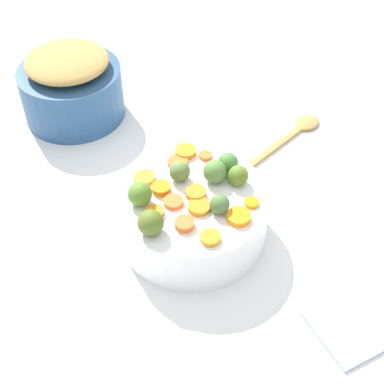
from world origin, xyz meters
The scene contains 26 objects.
tabletop centered at (0.00, 0.00, 0.01)m, with size 2.40×2.40×0.02m, color white.
serving_bowl_carrots centered at (0.04, -0.01, 0.07)m, with size 0.27×0.27×0.10m, color white.
metal_pot centered at (0.04, -0.46, 0.08)m, with size 0.22×0.22×0.12m, color #294E7B.
stuffing_mound centered at (0.04, -0.46, 0.16)m, with size 0.18×0.18×0.04m, color tan.
carrot_slice_0 centered at (0.07, -0.05, 0.12)m, with size 0.03×0.03×0.01m, color orange.
carrot_slice_1 centered at (0.05, 0.02, 0.12)m, with size 0.04×0.04×0.01m, color orange.
carrot_slice_2 centered at (0.01, -0.09, 0.12)m, with size 0.04×0.04×0.01m, color orange.
carrot_slice_3 centered at (0.07, -0.01, 0.12)m, with size 0.03×0.03×0.01m, color orange.
carrot_slice_4 centered at (0.03, -0.01, 0.12)m, with size 0.04×0.04×0.01m, color orange.
carrot_slice_5 centered at (-0.02, -0.11, 0.12)m, with size 0.04×0.04×0.01m, color orange.
carrot_slice_6 centered at (0.09, 0.04, 0.12)m, with size 0.03×0.03×0.01m, color orange.
carrot_slice_7 centered at (-0.04, -0.08, 0.12)m, with size 0.02×0.02×0.01m, color orange.
carrot_slice_8 centered at (0.08, -0.09, 0.12)m, with size 0.04×0.04×0.01m, color orange.
carrot_slice_9 centered at (0.07, 0.09, 0.12)m, with size 0.03×0.03×0.01m, color orange.
carrot_slice_10 centered at (0.01, 0.08, 0.12)m, with size 0.04×0.04×0.01m, color orange.
carrot_slice_11 centered at (-0.03, 0.07, 0.12)m, with size 0.02×0.02×0.01m, color orange.
carrot_slice_12 centered at (0.11, -0.01, 0.12)m, with size 0.03×0.03×0.01m, color orange.
brussels_sprout_0 centered at (0.14, 0.01, 0.14)m, with size 0.04×0.04×0.04m, color #586D25.
brussels_sprout_1 centered at (0.12, -0.05, 0.14)m, with size 0.04×0.04×0.04m, color #54832A.
brussels_sprout_2 centered at (-0.05, 0.01, 0.13)m, with size 0.04×0.04×0.04m, color #5B7927.
brussels_sprout_3 centered at (0.02, 0.05, 0.13)m, with size 0.03×0.03×0.03m, color #4D723C.
brussels_sprout_4 centered at (-0.05, -0.02, 0.13)m, with size 0.04×0.04×0.04m, color #488138.
brussels_sprout_5 centered at (0.03, -0.06, 0.13)m, with size 0.04×0.04×0.04m, color #5E7D3F.
brussels_sprout_6 centered at (-0.02, -0.02, 0.14)m, with size 0.04×0.04×0.04m, color #54853E.
wooden_spoon centered at (-0.31, -0.10, 0.03)m, with size 0.26×0.07×0.01m.
dish_towel centered at (-0.07, 0.30, 0.02)m, with size 0.15×0.12×0.01m, color #A3ACC6.
Camera 1 is at (0.43, 0.52, 0.79)m, focal length 51.43 mm.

